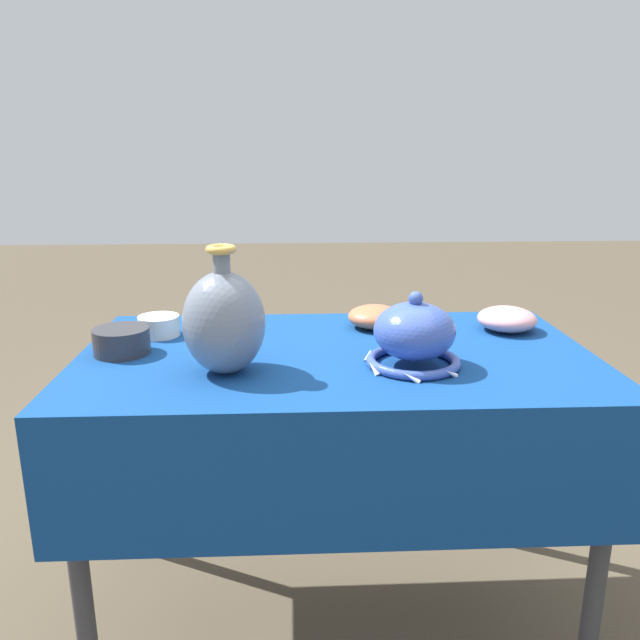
# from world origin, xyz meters

# --- Properties ---
(ground_plane) EXTENTS (14.00, 14.00, 0.00)m
(ground_plane) POSITION_xyz_m (0.00, 0.00, 0.00)
(ground_plane) COLOR #4C4233
(display_table) EXTENTS (1.27, 0.73, 0.78)m
(display_table) POSITION_xyz_m (0.00, -0.02, 0.70)
(display_table) COLOR #38383D
(display_table) RESTS_ON ground_plane
(vase_tall_bulbous) EXTENTS (0.18, 0.18, 0.29)m
(vase_tall_bulbous) POSITION_xyz_m (-0.26, -0.14, 0.90)
(vase_tall_bulbous) COLOR slate
(vase_tall_bulbous) RESTS_ON display_table
(vase_dome_bell) EXTENTS (0.23, 0.23, 0.18)m
(vase_dome_bell) POSITION_xyz_m (0.17, -0.11, 0.85)
(vase_dome_bell) COLOR #3851A8
(vase_dome_bell) RESTS_ON display_table
(mosaic_tile_box) EXTENTS (0.13, 0.11, 0.07)m
(mosaic_tile_box) POSITION_xyz_m (-0.29, 0.24, 0.81)
(mosaic_tile_box) COLOR #232328
(mosaic_tile_box) RESTS_ON display_table
(pot_squat_charcoal) EXTENTS (0.14, 0.14, 0.06)m
(pot_squat_charcoal) POSITION_xyz_m (-0.53, 0.01, 0.81)
(pot_squat_charcoal) COLOR #2D2D33
(pot_squat_charcoal) RESTS_ON display_table
(bowl_shallow_rose) EXTENTS (0.16, 0.16, 0.07)m
(bowl_shallow_rose) POSITION_xyz_m (0.49, 0.16, 0.81)
(bowl_shallow_rose) COLOR #D19399
(bowl_shallow_rose) RESTS_ON display_table
(bowl_shallow_terracotta) EXTENTS (0.15, 0.15, 0.06)m
(bowl_shallow_terracotta) POSITION_xyz_m (0.13, 0.21, 0.81)
(bowl_shallow_terracotta) COLOR #BC6642
(bowl_shallow_terracotta) RESTS_ON display_table
(pot_squat_ivory) EXTENTS (0.11, 0.11, 0.05)m
(pot_squat_ivory) POSITION_xyz_m (-0.47, 0.16, 0.81)
(pot_squat_ivory) COLOR white
(pot_squat_ivory) RESTS_ON display_table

